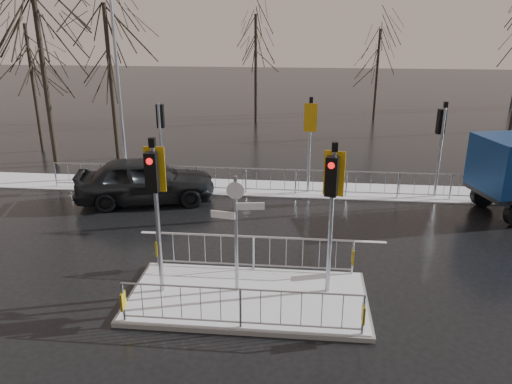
{
  "coord_description": "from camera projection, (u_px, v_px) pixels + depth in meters",
  "views": [
    {
      "loc": [
        1.3,
        -10.91,
        6.8
      ],
      "look_at": [
        -0.1,
        3.11,
        1.8
      ],
      "focal_mm": 35.0,
      "sensor_mm": 36.0,
      "label": 1
    }
  ],
  "objects": [
    {
      "name": "tree_near_b",
      "position": [
        108.0,
        53.0,
        23.37
      ],
      "size": [
        4.0,
        4.0,
        7.55
      ],
      "color": "black",
      "rests_on": "ground"
    },
    {
      "name": "traffic_island",
      "position": [
        247.0,
        286.0,
        12.5
      ],
      "size": [
        6.0,
        3.04,
        4.15
      ],
      "color": "slate",
      "rests_on": "ground"
    },
    {
      "name": "car_far_lane",
      "position": [
        146.0,
        180.0,
        18.99
      ],
      "size": [
        5.53,
        3.25,
        1.77
      ],
      "primitive_type": "imported",
      "rotation": [
        0.0,
        0.0,
        1.81
      ],
      "color": "black",
      "rests_on": "ground"
    },
    {
      "name": "tree_far_a",
      "position": [
        256.0,
        48.0,
        31.83
      ],
      "size": [
        3.75,
        3.75,
        7.08
      ],
      "color": "black",
      "rests_on": "ground"
    },
    {
      "name": "snow_verge",
      "position": [
        272.0,
        189.0,
        20.68
      ],
      "size": [
        30.0,
        2.0,
        0.04
      ],
      "primitive_type": "cube",
      "color": "white",
      "rests_on": "ground"
    },
    {
      "name": "tree_far_b",
      "position": [
        378.0,
        57.0,
        33.17
      ],
      "size": [
        3.25,
        3.25,
        6.14
      ],
      "color": "black",
      "rests_on": "ground"
    },
    {
      "name": "tree_near_c",
      "position": [
        30.0,
        64.0,
        24.94
      ],
      "size": [
        3.5,
        3.5,
        6.61
      ],
      "color": "black",
      "rests_on": "ground"
    },
    {
      "name": "far_kerb_fixtures",
      "position": [
        278.0,
        169.0,
        19.84
      ],
      "size": [
        18.0,
        0.65,
        3.83
      ],
      "color": "#979DA5",
      "rests_on": "ground"
    },
    {
      "name": "lane_markings",
      "position": [
        246.0,
        307.0,
        12.31
      ],
      "size": [
        8.0,
        11.38,
        0.01
      ],
      "color": "silver",
      "rests_on": "ground"
    },
    {
      "name": "tree_near_a",
      "position": [
        38.0,
        32.0,
        21.88
      ],
      "size": [
        4.75,
        4.75,
        8.97
      ],
      "color": "black",
      "rests_on": "ground"
    },
    {
      "name": "ground",
      "position": [
        248.0,
        300.0,
        12.62
      ],
      "size": [
        120.0,
        120.0,
        0.0
      ],
      "primitive_type": "plane",
      "color": "black",
      "rests_on": "ground"
    },
    {
      "name": "street_lamp_left",
      "position": [
        119.0,
        74.0,
        20.63
      ],
      "size": [
        1.25,
        0.18,
        8.2
      ],
      "color": "#979DA5",
      "rests_on": "ground"
    }
  ]
}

